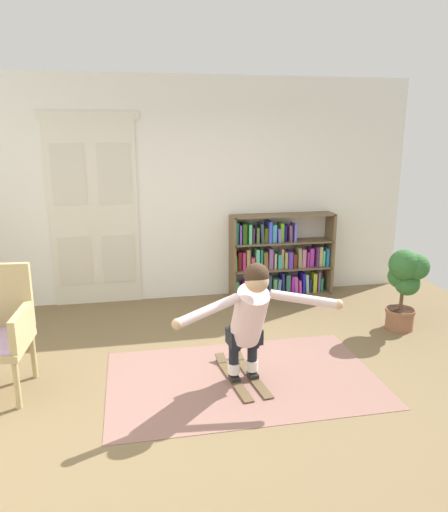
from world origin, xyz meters
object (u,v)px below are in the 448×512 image
at_px(skis_pair, 242,375).
at_px(person_skier, 250,314).
at_px(potted_plant, 405,281).
at_px(bookshelf, 278,259).

bearing_deg(skis_pair, person_skier, -83.02).
bearing_deg(potted_plant, bookshelf, 125.37).
distance_m(potted_plant, skis_pair, 2.26).
height_order(bookshelf, skis_pair, bookshelf).
relative_size(potted_plant, skis_pair, 1.08).
xyz_separation_m(potted_plant, person_skier, (-2.03, -0.93, 0.12)).
bearing_deg(skis_pair, bookshelf, 65.24).
bearing_deg(person_skier, skis_pair, 96.98).
bearing_deg(person_skier, bookshelf, 67.48).
height_order(bookshelf, person_skier, person_skier).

